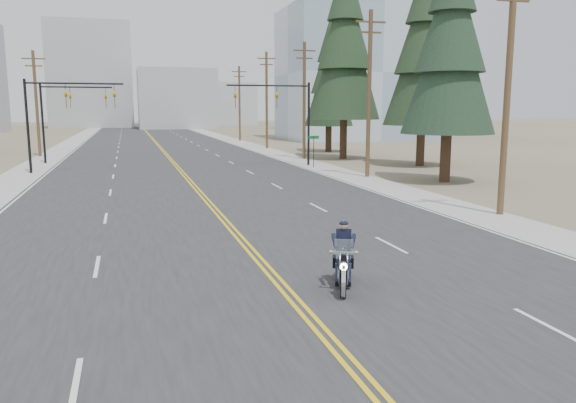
% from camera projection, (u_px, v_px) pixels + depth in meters
% --- Properties ---
extents(ground_plane, '(400.00, 400.00, 0.00)m').
position_uv_depth(ground_plane, '(287.00, 293.00, 14.94)').
color(ground_plane, '#776D56').
rests_on(ground_plane, ground).
extents(road, '(20.00, 200.00, 0.01)m').
position_uv_depth(road, '(155.00, 142.00, 81.32)').
color(road, '#303033').
rests_on(road, ground).
extents(sidewalk_left, '(3.00, 200.00, 0.01)m').
position_uv_depth(sidewalk_left, '(71.00, 143.00, 78.20)').
color(sidewalk_left, '#A5A5A0').
rests_on(sidewalk_left, ground).
extents(sidewalk_right, '(3.00, 200.00, 0.01)m').
position_uv_depth(sidewalk_right, '(234.00, 141.00, 84.44)').
color(sidewalk_right, '#A5A5A0').
rests_on(sidewalk_right, ground).
extents(traffic_mast_left, '(7.10, 0.26, 7.00)m').
position_uv_depth(traffic_mast_left, '(56.00, 107.00, 42.04)').
color(traffic_mast_left, black).
rests_on(traffic_mast_left, ground).
extents(traffic_mast_right, '(7.10, 0.26, 7.00)m').
position_uv_depth(traffic_mast_right, '(286.00, 107.00, 46.91)').
color(traffic_mast_right, black).
rests_on(traffic_mast_right, ground).
extents(traffic_mast_far, '(6.10, 0.26, 7.00)m').
position_uv_depth(traffic_mast_far, '(62.00, 108.00, 49.55)').
color(traffic_mast_far, black).
rests_on(traffic_mast_far, ground).
extents(street_sign, '(0.90, 0.06, 2.62)m').
position_uv_depth(street_sign, '(314.00, 146.00, 46.02)').
color(street_sign, black).
rests_on(street_sign, ground).
extents(utility_pole_a, '(2.20, 0.30, 11.00)m').
position_uv_depth(utility_pole_a, '(508.00, 88.00, 24.97)').
color(utility_pole_a, brown).
rests_on(utility_pole_a, ground).
extents(utility_pole_b, '(2.20, 0.30, 11.50)m').
position_uv_depth(utility_pole_b, '(369.00, 92.00, 39.16)').
color(utility_pole_b, brown).
rests_on(utility_pole_b, ground).
extents(utility_pole_c, '(2.20, 0.30, 11.00)m').
position_uv_depth(utility_pole_c, '(304.00, 99.00, 53.42)').
color(utility_pole_c, brown).
rests_on(utility_pole_c, ground).
extents(utility_pole_d, '(2.20, 0.30, 11.50)m').
position_uv_depth(utility_pole_d, '(267.00, 99.00, 67.61)').
color(utility_pole_d, brown).
rests_on(utility_pole_d, ground).
extents(utility_pole_e, '(2.20, 0.30, 11.00)m').
position_uv_depth(utility_pole_e, '(240.00, 102.00, 83.77)').
color(utility_pole_e, brown).
rests_on(utility_pole_e, ground).
extents(utility_pole_left, '(2.20, 0.30, 10.50)m').
position_uv_depth(utility_pole_left, '(36.00, 102.00, 56.17)').
color(utility_pole_left, brown).
rests_on(utility_pole_left, ground).
extents(glass_building, '(24.00, 16.00, 20.00)m').
position_uv_depth(glass_building, '(361.00, 75.00, 88.36)').
color(glass_building, '#9EB5CC').
rests_on(glass_building, ground).
extents(haze_bldg_b, '(18.00, 14.00, 14.00)m').
position_uv_depth(haze_bldg_b, '(177.00, 99.00, 134.50)').
color(haze_bldg_b, '#ADB2B7').
rests_on(haze_bldg_b, ground).
extents(haze_bldg_c, '(16.00, 12.00, 18.00)m').
position_uv_depth(haze_bldg_c, '(324.00, 90.00, 128.62)').
color(haze_bldg_c, '#B7BCC6').
rests_on(haze_bldg_c, ground).
extents(haze_bldg_d, '(20.00, 15.00, 26.00)m').
position_uv_depth(haze_bldg_d, '(91.00, 76.00, 142.31)').
color(haze_bldg_d, '#ADB2B7').
rests_on(haze_bldg_d, ground).
extents(haze_bldg_e, '(14.00, 14.00, 12.00)m').
position_uv_depth(haze_bldg_e, '(229.00, 104.00, 162.98)').
color(haze_bldg_e, '#B7BCC6').
rests_on(haze_bldg_e, ground).
extents(motorcyclist, '(1.76, 2.51, 1.80)m').
position_uv_depth(motorcyclist, '(343.00, 256.00, 15.27)').
color(motorcyclist, black).
rests_on(motorcyclist, ground).
extents(conifer_near, '(6.05, 6.05, 16.02)m').
position_uv_depth(conifer_near, '(451.00, 40.00, 35.97)').
color(conifer_near, '#382619').
rests_on(conifer_near, ground).
extents(conifer_mid, '(6.48, 6.48, 17.28)m').
position_uv_depth(conifer_mid, '(424.00, 46.00, 46.36)').
color(conifer_mid, '#382619').
rests_on(conifer_mid, ground).
extents(conifer_tall, '(6.86, 6.86, 19.05)m').
position_uv_depth(conifer_tall, '(345.00, 43.00, 52.70)').
color(conifer_tall, '#382619').
rests_on(conifer_tall, ground).
extents(conifer_far, '(5.43, 5.43, 14.55)m').
position_uv_depth(conifer_far, '(329.00, 76.00, 62.01)').
color(conifer_far, '#382619').
rests_on(conifer_far, ground).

